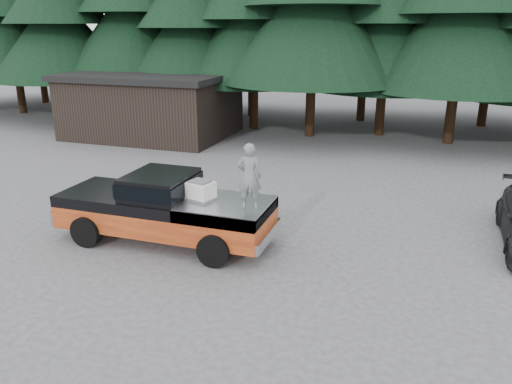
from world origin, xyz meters
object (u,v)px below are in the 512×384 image
(pickup_truck, at_px, (165,218))
(air_compressor, at_px, (201,191))
(utility_building, at_px, (153,104))
(man_on_bed, at_px, (249,176))

(pickup_truck, bearing_deg, air_compressor, -0.49)
(pickup_truck, height_order, utility_building, utility_building)
(pickup_truck, height_order, man_on_bed, man_on_bed)
(air_compressor, xyz_separation_m, man_on_bed, (1.41, -0.21, 0.60))
(pickup_truck, distance_m, utility_building, 14.33)
(utility_building, bearing_deg, pickup_truck, -59.11)
(man_on_bed, distance_m, utility_building, 15.90)
(air_compressor, bearing_deg, man_on_bed, 5.83)
(utility_building, bearing_deg, air_compressor, -55.55)
(pickup_truck, relative_size, utility_building, 0.71)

